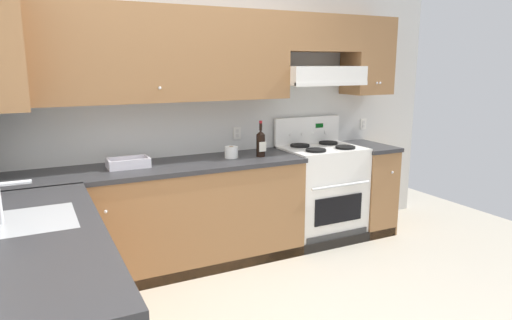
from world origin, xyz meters
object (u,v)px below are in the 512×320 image
stove (321,192)px  wine_bottle (261,143)px  bowl (128,164)px  paper_towel_roll (231,152)px

stove → wine_bottle: 0.90m
wine_bottle → bowl: bearing=175.8°
bowl → stove: bearing=-1.1°
bowl → wine_bottle: bearing=-4.2°
bowl → paper_towel_roll: (0.89, -0.02, 0.02)m
stove → paper_towel_roll: bearing=179.0°
wine_bottle → paper_towel_roll: bearing=165.9°
stove → bowl: bearing=178.9°
wine_bottle → paper_towel_roll: (-0.26, 0.07, -0.07)m
wine_bottle → bowl: wine_bottle is taller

